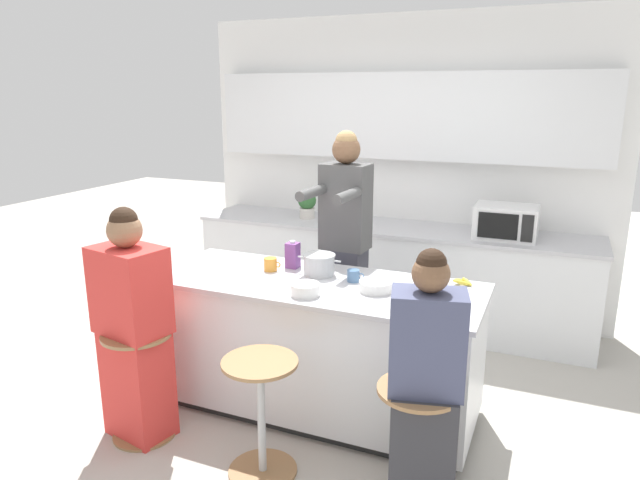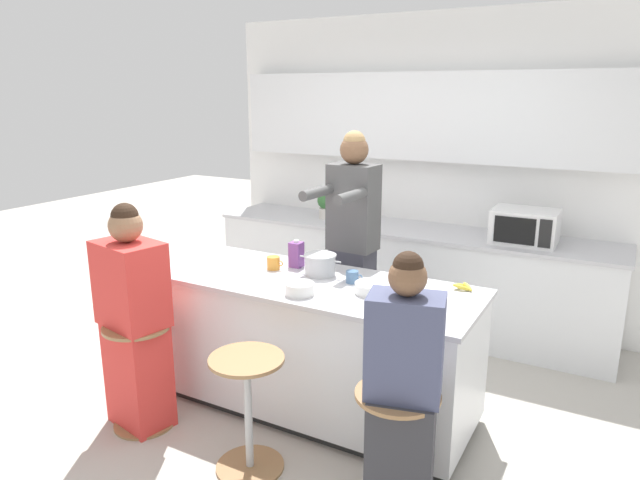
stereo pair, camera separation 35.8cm
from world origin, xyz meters
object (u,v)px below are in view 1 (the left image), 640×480
cooking_pot (319,264)px  potted_plant (307,204)px  kitchen_island (315,345)px  bar_stool_leftmost (140,376)px  microwave (506,222)px  coffee_cup_far (271,264)px  person_wrapped_blanket (133,331)px  fruit_bowl (305,289)px  coffee_cup_near (354,276)px  banana_bunch (462,282)px  bar_stool_center (261,409)px  bar_stool_rightmost (417,440)px  person_seated_near (424,399)px  person_cooking (345,252)px  juice_carton (293,255)px

cooking_pot → potted_plant: bearing=117.0°
kitchen_island → bar_stool_leftmost: 1.09m
microwave → coffee_cup_far: bearing=-131.7°
person_wrapped_blanket → cooking_pot: size_ratio=4.73×
fruit_bowl → kitchen_island: bearing=100.4°
coffee_cup_near → banana_bunch: size_ratio=0.81×
bar_stool_center → coffee_cup_near: bearing=74.8°
fruit_bowl → microwave: (0.94, 1.84, 0.10)m
bar_stool_rightmost → banana_bunch: (0.02, 0.98, 0.51)m
coffee_cup_far → bar_stool_leftmost: bearing=-121.3°
person_wrapped_blanket → cooking_pot: (0.83, 0.83, 0.28)m
person_seated_near → coffee_cup_far: bearing=133.8°
bar_stool_center → bar_stool_rightmost: bearing=3.3°
bar_stool_center → microwave: (0.98, 2.32, 0.63)m
person_cooking → coffee_cup_far: (-0.32, -0.55, 0.02)m
bar_stool_center → potted_plant: bearing=108.6°
person_cooking → fruit_bowl: (0.09, -0.89, 0.01)m
kitchen_island → bar_stool_rightmost: kitchen_island is taller
bar_stool_center → coffee_cup_far: (-0.36, 0.82, 0.54)m
person_seated_near → coffee_cup_near: size_ratio=12.30×
cooking_pot → banana_bunch: size_ratio=2.18×
fruit_bowl → banana_bunch: size_ratio=1.26×
fruit_bowl → coffee_cup_far: coffee_cup_far is taller
cooking_pot → microwave: (1.01, 1.46, 0.07)m
kitchen_island → fruit_bowl: 0.53m
coffee_cup_far → banana_bunch: 1.24m
person_cooking → potted_plant: 1.26m
person_cooking → juice_carton: size_ratio=9.48×
fruit_bowl → person_cooking: bearing=95.7°
bar_stool_rightmost → coffee_cup_near: coffee_cup_near is taller
microwave → person_cooking: bearing=-136.9°
fruit_bowl → coffee_cup_far: 0.53m
person_wrapped_blanket → juice_carton: size_ratio=7.56×
bar_stool_rightmost → juice_carton: size_ratio=3.58×
person_seated_near → coffee_cup_near: bearing=115.6°
coffee_cup_near → potted_plant: bearing=123.4°
coffee_cup_near → juice_carton: 0.50m
person_cooking → potted_plant: size_ratio=6.92×
person_seated_near → fruit_bowl: size_ratio=7.91×
bar_stool_center → person_cooking: 1.46m
bar_stool_rightmost → fruit_bowl: 1.04m
bar_stool_leftmost → person_seated_near: size_ratio=0.49×
person_cooking → juice_carton: person_cooking is taller
person_cooking → juice_carton: bearing=-113.3°
coffee_cup_far → fruit_bowl: bearing=-39.7°
coffee_cup_near → potted_plant: 1.86m
coffee_cup_far → person_cooking: bearing=59.9°
bar_stool_center → kitchen_island: bearing=90.0°
person_wrapped_blanket → microwave: bearing=62.8°
microwave → potted_plant: size_ratio=1.89×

